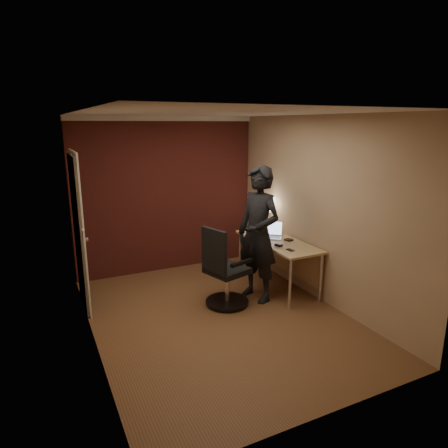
{
  "coord_description": "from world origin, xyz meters",
  "views": [
    {
      "loc": [
        -1.95,
        -4.2,
        2.38
      ],
      "look_at": [
        0.35,
        0.55,
        1.05
      ],
      "focal_mm": 32.0,
      "sensor_mm": 36.0,
      "label": 1
    }
  ],
  "objects": [
    {
      "name": "phone",
      "position": [
        1.07,
        0.0,
        0.73
      ],
      "size": [
        0.07,
        0.12,
        0.01
      ],
      "primitive_type": "cube",
      "rotation": [
        0.0,
        0.0,
        0.08
      ],
      "color": "black",
      "rests_on": "desk"
    },
    {
      "name": "laptop",
      "position": [
        1.19,
        0.68,
        0.79
      ],
      "size": [
        0.42,
        0.41,
        0.23
      ],
      "color": "silver",
      "rests_on": "desk"
    },
    {
      "name": "desk",
      "position": [
        1.25,
        0.47,
        0.6
      ],
      "size": [
        0.6,
        1.5,
        0.73
      ],
      "color": "tan",
      "rests_on": "ground"
    },
    {
      "name": "desk_lamp",
      "position": [
        1.31,
        1.04,
        1.15
      ],
      "size": [
        0.22,
        0.22,
        0.54
      ],
      "color": "silver",
      "rests_on": "desk"
    },
    {
      "name": "mouse",
      "position": [
        1.04,
        0.23,
        0.75
      ],
      "size": [
        0.09,
        0.11,
        0.03
      ],
      "primitive_type": "cube",
      "rotation": [
        0.0,
        0.0,
        0.29
      ],
      "color": "black",
      "rests_on": "desk"
    },
    {
      "name": "wallet",
      "position": [
        1.32,
        0.39,
        0.74
      ],
      "size": [
        0.11,
        0.13,
        0.02
      ],
      "primitive_type": "cube",
      "rotation": [
        0.0,
        0.0,
        0.25
      ],
      "color": "black",
      "rests_on": "desk"
    },
    {
      "name": "room",
      "position": [
        -0.27,
        1.54,
        1.37
      ],
      "size": [
        4.0,
        4.0,
        4.0
      ],
      "color": "brown",
      "rests_on": "ground"
    },
    {
      "name": "person",
      "position": [
        0.73,
        0.27,
        0.93
      ],
      "size": [
        0.62,
        0.78,
        1.86
      ],
      "primitive_type": "imported",
      "rotation": [
        0.0,
        0.0,
        -1.28
      ],
      "color": "black",
      "rests_on": "ground"
    },
    {
      "name": "office_chair",
      "position": [
        0.19,
        0.25,
        0.47
      ],
      "size": [
        0.6,
        0.67,
        1.07
      ],
      "color": "black",
      "rests_on": "ground"
    }
  ]
}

